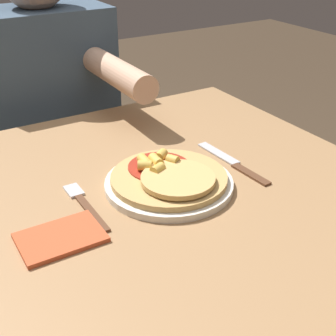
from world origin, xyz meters
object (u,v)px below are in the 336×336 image
(pizza, at_px, (169,176))
(fork, at_px, (84,203))
(knife, at_px, (234,163))
(dining_table, at_px, (151,244))
(person_diner, at_px, (52,114))
(plate, at_px, (168,183))

(pizza, xyz_separation_m, fork, (-0.16, 0.03, -0.02))
(knife, bearing_deg, dining_table, -177.58)
(pizza, xyz_separation_m, person_diner, (-0.02, 0.65, -0.09))
(dining_table, bearing_deg, plate, 4.69)
(plate, xyz_separation_m, pizza, (-0.00, -0.00, 0.02))
(person_diner, bearing_deg, dining_table, -91.74)
(plate, distance_m, person_diner, 0.65)
(fork, xyz_separation_m, person_diner, (0.14, 0.62, -0.07))
(plate, height_order, fork, plate)
(dining_table, relative_size, pizza, 4.15)
(fork, distance_m, person_diner, 0.64)
(fork, bearing_deg, person_diner, 77.14)
(pizza, bearing_deg, knife, 2.98)
(plate, height_order, person_diner, person_diner)
(plate, height_order, knife, plate)
(dining_table, height_order, person_diner, person_diner)
(knife, relative_size, person_diner, 0.19)
(person_diner, bearing_deg, knife, -73.47)
(dining_table, height_order, plate, plate)
(pizza, bearing_deg, plate, 80.50)
(dining_table, height_order, knife, knife)
(dining_table, xyz_separation_m, pizza, (0.04, 0.00, 0.15))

